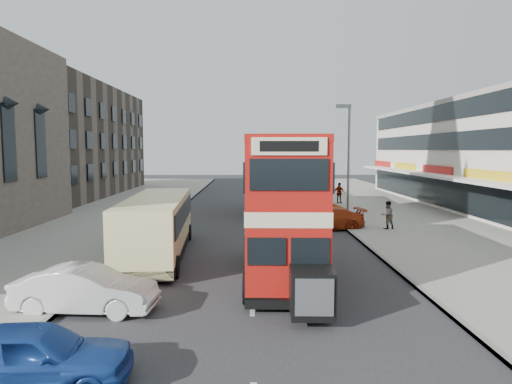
% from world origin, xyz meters
% --- Properties ---
extents(ground, '(160.00, 160.00, 0.00)m').
position_xyz_m(ground, '(0.00, 0.00, 0.00)').
color(ground, '#28282B').
rests_on(ground, ground).
extents(road_surface, '(12.00, 90.00, 0.01)m').
position_xyz_m(road_surface, '(0.00, 20.00, 0.01)').
color(road_surface, '#28282B').
rests_on(road_surface, ground).
extents(pavement_right, '(12.00, 90.00, 0.15)m').
position_xyz_m(pavement_right, '(12.00, 20.00, 0.07)').
color(pavement_right, gray).
rests_on(pavement_right, ground).
extents(pavement_left, '(12.00, 90.00, 0.15)m').
position_xyz_m(pavement_left, '(-12.00, 20.00, 0.07)').
color(pavement_left, gray).
rests_on(pavement_left, ground).
extents(kerb_left, '(0.20, 90.00, 0.16)m').
position_xyz_m(kerb_left, '(-6.10, 20.00, 0.07)').
color(kerb_left, gray).
rests_on(kerb_left, ground).
extents(kerb_right, '(0.20, 90.00, 0.16)m').
position_xyz_m(kerb_right, '(6.10, 20.00, 0.07)').
color(kerb_right, gray).
rests_on(kerb_right, ground).
extents(brick_terrace, '(14.00, 28.00, 12.00)m').
position_xyz_m(brick_terrace, '(-22.00, 38.00, 6.00)').
color(brick_terrace, '#66594C').
rests_on(brick_terrace, ground).
extents(commercial_row, '(9.90, 46.20, 9.30)m').
position_xyz_m(commercial_row, '(19.95, 22.00, 4.70)').
color(commercial_row, beige).
rests_on(commercial_row, ground).
extents(street_lamp, '(1.00, 0.20, 8.12)m').
position_xyz_m(street_lamp, '(6.52, 18.00, 4.78)').
color(street_lamp, slate).
rests_on(street_lamp, ground).
extents(bus_main, '(2.97, 9.90, 5.41)m').
position_xyz_m(bus_main, '(1.25, 5.24, 2.85)').
color(bus_main, black).
rests_on(bus_main, ground).
extents(bus_second, '(3.51, 9.87, 5.32)m').
position_xyz_m(bus_second, '(2.04, 24.01, 2.80)').
color(bus_second, black).
rests_on(bus_second, ground).
extents(coach, '(3.19, 10.19, 2.66)m').
position_xyz_m(coach, '(-4.50, 9.02, 1.57)').
color(coach, black).
rests_on(coach, ground).
extents(car_left_near, '(4.31, 1.99, 1.43)m').
position_xyz_m(car_left_near, '(-4.74, -3.12, 0.71)').
color(car_left_near, '#1B4296').
rests_on(car_left_near, ground).
extents(car_left_front, '(4.54, 1.92, 1.46)m').
position_xyz_m(car_left_front, '(-5.24, 1.48, 0.73)').
color(car_left_front, silver).
rests_on(car_left_front, ground).
extents(car_right_a, '(5.03, 2.55, 1.40)m').
position_xyz_m(car_right_a, '(4.84, 16.16, 0.70)').
color(car_right_a, '#A22F10').
rests_on(car_right_a, ground).
extents(car_right_b, '(4.35, 2.24, 1.18)m').
position_xyz_m(car_right_b, '(4.97, 21.58, 0.59)').
color(car_right_b, '#BC5412').
rests_on(car_right_b, ground).
extents(car_right_c, '(3.80, 1.84, 1.25)m').
position_xyz_m(car_right_c, '(4.51, 32.05, 0.62)').
color(car_right_c, teal).
rests_on(car_right_c, ground).
extents(pedestrian_near, '(0.76, 0.61, 1.79)m').
position_xyz_m(pedestrian_near, '(8.58, 15.56, 1.04)').
color(pedestrian_near, gray).
rests_on(pedestrian_near, pavement_right).
extents(pedestrian_far, '(1.19, 0.67, 1.91)m').
position_xyz_m(pedestrian_far, '(8.26, 29.40, 1.10)').
color(pedestrian_far, gray).
rests_on(pedestrian_far, pavement_right).
extents(cyclist, '(0.66, 1.80, 2.09)m').
position_xyz_m(cyclist, '(3.82, 18.85, 0.70)').
color(cyclist, gray).
rests_on(cyclist, ground).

